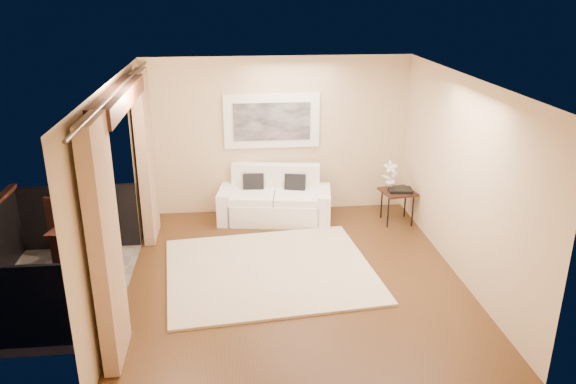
{
  "coord_description": "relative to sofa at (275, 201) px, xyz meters",
  "views": [
    {
      "loc": [
        -0.81,
        -6.81,
        3.79
      ],
      "look_at": [
        -0.04,
        0.54,
        1.05
      ],
      "focal_mm": 35.0,
      "sensor_mm": 36.0,
      "label": 1
    }
  ],
  "objects": [
    {
      "name": "orchid",
      "position": [
        1.92,
        -0.27,
        0.49
      ],
      "size": [
        0.27,
        0.19,
        0.48
      ],
      "primitive_type": "imported",
      "rotation": [
        0.0,
        0.0,
        0.08
      ],
      "color": "white",
      "rests_on": "side_table"
    },
    {
      "name": "glass_a",
      "position": [
        -2.69,
        -1.87,
        0.48
      ],
      "size": [
        0.06,
        0.06,
        0.12
      ],
      "primitive_type": "cylinder",
      "color": "silver",
      "rests_on": "bistro_table"
    },
    {
      "name": "balcony_chair_near",
      "position": [
        -2.68,
        -2.81,
        0.29
      ],
      "size": [
        0.56,
        0.56,
        1.04
      ],
      "rotation": [
        0.0,
        0.0,
        -0.28
      ],
      "color": "#331711",
      "rests_on": "balcony"
    },
    {
      "name": "glass_b",
      "position": [
        -2.61,
        -1.79,
        0.48
      ],
      "size": [
        0.06,
        0.06,
        0.12
      ],
      "primitive_type": "cylinder",
      "color": "white",
      "rests_on": "bistro_table"
    },
    {
      "name": "side_table",
      "position": [
        2.03,
        -0.37,
        0.19
      ],
      "size": [
        0.6,
        0.6,
        0.56
      ],
      "rotation": [
        0.0,
        0.0,
        0.18
      ],
      "color": "#331711",
      "rests_on": "floor"
    },
    {
      "name": "bistro_table",
      "position": [
        -2.8,
        -1.77,
        0.34
      ],
      "size": [
        0.76,
        0.76,
        0.74
      ],
      "rotation": [
        0.0,
        0.0,
        -0.26
      ],
      "color": "#331711",
      "rests_on": "balcony"
    },
    {
      "name": "room_shell",
      "position": [
        -2.03,
        -2.09,
        2.2
      ],
      "size": [
        5.0,
        6.4,
        5.0
      ],
      "color": "white",
      "rests_on": "ground"
    },
    {
      "name": "ice_bucket",
      "position": [
        -2.92,
        -1.67,
        0.52
      ],
      "size": [
        0.18,
        0.18,
        0.2
      ],
      "primitive_type": "cylinder",
      "color": "white",
      "rests_on": "bistro_table"
    },
    {
      "name": "balcony_chair_far",
      "position": [
        -3.14,
        -1.18,
        0.25
      ],
      "size": [
        0.53,
        0.53,
        0.98
      ],
      "rotation": [
        0.0,
        0.0,
        2.85
      ],
      "color": "#331711",
      "rests_on": "balcony"
    },
    {
      "name": "floor",
      "position": [
        0.1,
        -2.09,
        -0.32
      ],
      "size": [
        5.0,
        5.0,
        0.0
      ],
      "primitive_type": "plane",
      "color": "#4E3017",
      "rests_on": "ground"
    },
    {
      "name": "candle",
      "position": [
        -2.72,
        -1.61,
        0.45
      ],
      "size": [
        0.06,
        0.06,
        0.07
      ],
      "primitive_type": "cylinder",
      "color": "red",
      "rests_on": "bistro_table"
    },
    {
      "name": "rug",
      "position": [
        -0.23,
        -1.9,
        -0.3
      ],
      "size": [
        3.07,
        2.74,
        0.04
      ],
      "primitive_type": "cube",
      "rotation": [
        0.0,
        0.0,
        0.1
      ],
      "color": "beige",
      "rests_on": "floor"
    },
    {
      "name": "vase",
      "position": [
        -2.86,
        -1.99,
        0.51
      ],
      "size": [
        0.04,
        0.04,
        0.18
      ],
      "primitive_type": "cylinder",
      "color": "silver",
      "rests_on": "bistro_table"
    },
    {
      "name": "artwork",
      "position": [
        -0.01,
        0.38,
        1.3
      ],
      "size": [
        1.62,
        0.07,
        0.92
      ],
      "color": "white",
      "rests_on": "room_shell"
    },
    {
      "name": "tray",
      "position": [
        2.06,
        -0.41,
        0.27
      ],
      "size": [
        0.41,
        0.32,
        0.05
      ],
      "primitive_type": "cube",
      "rotation": [
        0.0,
        0.0,
        -0.12
      ],
      "color": "black",
      "rests_on": "side_table"
    },
    {
      "name": "balcony",
      "position": [
        -3.2,
        -2.09,
        -0.14
      ],
      "size": [
        1.81,
        2.6,
        1.17
      ],
      "color": "#605B56",
      "rests_on": "ground"
    },
    {
      "name": "sofa",
      "position": [
        0.0,
        0.0,
        0.0
      ],
      "size": [
        1.97,
        1.07,
        0.9
      ],
      "rotation": [
        0.0,
        0.0,
        -0.15
      ],
      "color": "white",
      "rests_on": "floor"
    },
    {
      "name": "curtains",
      "position": [
        -2.01,
        -2.09,
        1.02
      ],
      "size": [
        0.16,
        4.8,
        2.64
      ],
      "color": "tan",
      "rests_on": "ground"
    }
  ]
}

